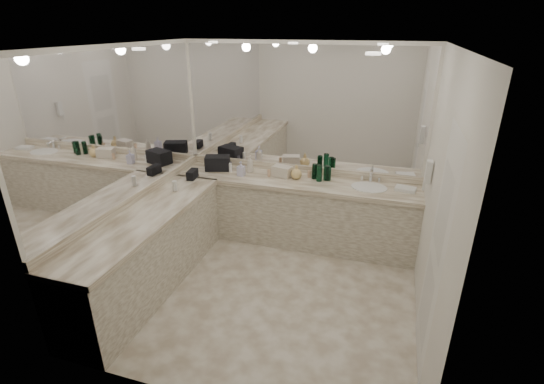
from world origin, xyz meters
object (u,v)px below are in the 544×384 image
(black_toiletry_bag, at_px, (218,163))
(cream_cosmetic_case, at_px, (282,172))
(soap_bottle_b, at_px, (241,169))
(soap_bottle_c, at_px, (296,172))
(sink, at_px, (369,188))
(hand_towel, at_px, (405,189))
(soap_bottle_a, at_px, (250,164))
(wall_phone, at_px, (428,172))

(black_toiletry_bag, bearing_deg, cream_cosmetic_case, 0.24)
(black_toiletry_bag, xyz_separation_m, soap_bottle_b, (0.40, -0.13, 0.00))
(black_toiletry_bag, height_order, cream_cosmetic_case, black_toiletry_bag)
(soap_bottle_c, bearing_deg, sink, -2.18)
(hand_towel, bearing_deg, black_toiletry_bag, 179.74)
(soap_bottle_a, bearing_deg, sink, -3.41)
(sink, relative_size, cream_cosmetic_case, 1.79)
(cream_cosmetic_case, distance_m, soap_bottle_b, 0.55)
(wall_phone, distance_m, black_toiletry_bag, 2.76)
(black_toiletry_bag, bearing_deg, hand_towel, -0.26)
(wall_phone, bearing_deg, soap_bottle_b, 169.51)
(cream_cosmetic_case, distance_m, hand_towel, 1.57)
(hand_towel, bearing_deg, soap_bottle_a, 178.34)
(black_toiletry_bag, xyz_separation_m, soap_bottle_a, (0.46, 0.05, 0.02))
(wall_phone, distance_m, soap_bottle_b, 2.35)
(hand_towel, relative_size, soap_bottle_b, 1.20)
(cream_cosmetic_case, bearing_deg, soap_bottle_c, 10.24)
(sink, height_order, cream_cosmetic_case, cream_cosmetic_case)
(wall_phone, bearing_deg, soap_bottle_c, 160.91)
(wall_phone, distance_m, soap_bottle_a, 2.32)
(hand_towel, bearing_deg, soap_bottle_c, -179.96)
(black_toiletry_bag, distance_m, cream_cosmetic_case, 0.93)
(soap_bottle_b, distance_m, soap_bottle_c, 0.74)
(black_toiletry_bag, bearing_deg, soap_bottle_c, -0.63)
(sink, height_order, wall_phone, wall_phone)
(sink, bearing_deg, soap_bottle_a, 176.59)
(sink, bearing_deg, soap_bottle_c, 177.82)
(hand_towel, height_order, soap_bottle_c, soap_bottle_c)
(wall_phone, distance_m, hand_towel, 0.71)
(hand_towel, xyz_separation_m, soap_bottle_c, (-1.38, -0.00, 0.07))
(cream_cosmetic_case, distance_m, soap_bottle_c, 0.20)
(wall_phone, distance_m, cream_cosmetic_case, 1.87)
(cream_cosmetic_case, xyz_separation_m, soap_bottle_b, (-0.53, -0.13, 0.03))
(black_toiletry_bag, bearing_deg, wall_phone, -11.57)
(soap_bottle_a, height_order, soap_bottle_c, soap_bottle_a)
(sink, xyz_separation_m, soap_bottle_c, (-0.94, 0.04, 0.10))
(soap_bottle_c, bearing_deg, soap_bottle_b, -171.19)
(cream_cosmetic_case, xyz_separation_m, hand_towel, (1.57, -0.02, -0.05))
(hand_towel, distance_m, soap_bottle_c, 1.38)
(wall_phone, xyz_separation_m, hand_towel, (-0.17, 0.54, -0.43))
(black_toiletry_bag, xyz_separation_m, cream_cosmetic_case, (0.93, 0.00, -0.02))
(cream_cosmetic_case, xyz_separation_m, soap_bottle_a, (-0.47, 0.04, 0.05))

